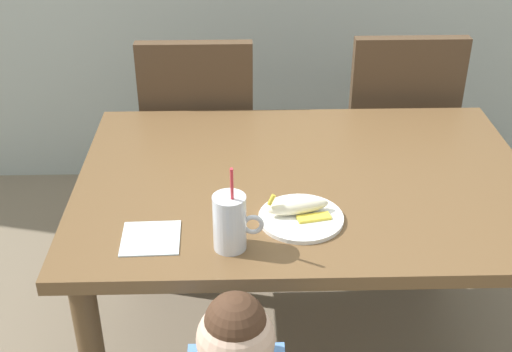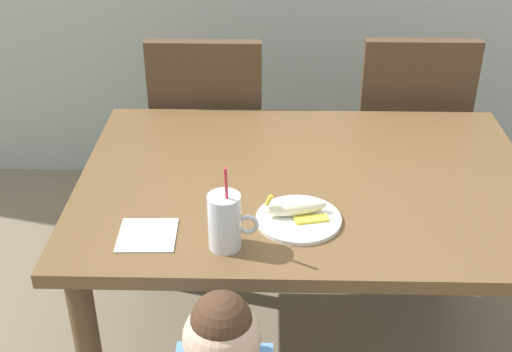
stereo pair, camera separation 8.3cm
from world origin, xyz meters
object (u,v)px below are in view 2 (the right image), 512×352
at_px(peeled_banana, 297,208).
at_px(dining_table, 306,204).
at_px(dining_chair_left, 210,133).
at_px(milk_cup, 225,224).
at_px(paper_napkin, 147,235).
at_px(dining_chair_right, 406,131).
at_px(snack_plate, 299,219).

bearing_deg(peeled_banana, dining_table, 80.08).
xyz_separation_m(dining_chair_left, milk_cup, (0.13, -1.01, 0.25)).
xyz_separation_m(dining_chair_left, paper_napkin, (-0.07, -0.97, 0.19)).
distance_m(dining_chair_right, peeled_banana, 1.05).
height_order(milk_cup, paper_napkin, milk_cup).
xyz_separation_m(dining_chair_left, peeled_banana, (0.32, -0.88, 0.22)).
height_order(peeled_banana, paper_napkin, peeled_banana).
bearing_deg(peeled_banana, snack_plate, -73.00).
bearing_deg(paper_napkin, peeled_banana, 13.28).
bearing_deg(dining_chair_right, paper_napkin, 49.34).
distance_m(dining_chair_left, milk_cup, 1.05).
distance_m(dining_table, paper_napkin, 0.54).
distance_m(dining_chair_right, milk_cup, 1.26).
relative_size(milk_cup, snack_plate, 1.09).
bearing_deg(dining_chair_right, dining_table, 58.11).
bearing_deg(dining_table, milk_cup, -122.47).
bearing_deg(snack_plate, paper_napkin, -169.03).
xyz_separation_m(dining_chair_left, dining_chair_right, (0.79, 0.03, 0.00)).
bearing_deg(dining_chair_left, dining_chair_right, -177.82).
bearing_deg(peeled_banana, dining_chair_left, 109.82).
xyz_separation_m(dining_chair_right, peeled_banana, (-0.47, -0.91, 0.22)).
relative_size(dining_table, peeled_banana, 7.76).
distance_m(dining_chair_left, dining_chair_right, 0.79).
xyz_separation_m(snack_plate, peeled_banana, (-0.00, 0.02, 0.03)).
height_order(dining_chair_left, snack_plate, dining_chair_left).
xyz_separation_m(dining_chair_left, snack_plate, (0.32, -0.89, 0.19)).
bearing_deg(dining_chair_left, snack_plate, 109.77).
height_order(dining_chair_left, milk_cup, milk_cup).
bearing_deg(dining_table, peeled_banana, -99.92).
height_order(snack_plate, peeled_banana, peeled_banana).
relative_size(snack_plate, paper_napkin, 1.53).
bearing_deg(dining_table, snack_plate, -98.11).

